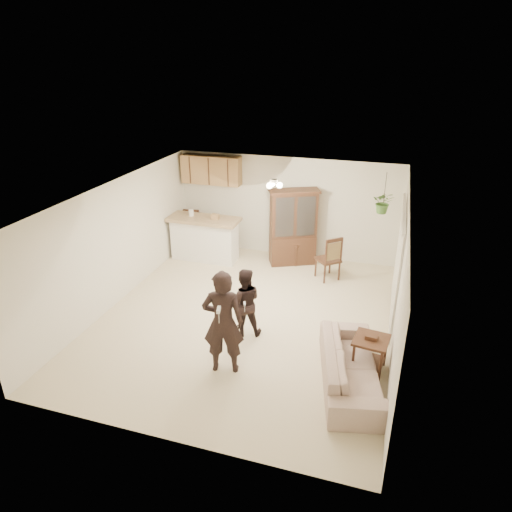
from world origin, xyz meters
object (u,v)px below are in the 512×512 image
(side_table, at_px, (370,354))
(chair_hutch_left, at_px, (294,249))
(sofa, at_px, (351,363))
(child, at_px, (244,301))
(chair_bar, at_px, (190,239))
(china_hutch, at_px, (293,228))
(chair_hutch_right, at_px, (327,266))
(adult, at_px, (223,322))

(side_table, height_order, chair_hutch_left, chair_hutch_left)
(sofa, bearing_deg, child, 55.14)
(side_table, xyz_separation_m, chair_bar, (-4.87, 3.69, -0.01))
(china_hutch, xyz_separation_m, chair_hutch_left, (0.01, 0.10, -0.58))
(chair_bar, relative_size, chair_hutch_right, 0.99)
(adult, height_order, chair_hutch_left, adult)
(china_hutch, distance_m, side_table, 4.31)
(adult, xyz_separation_m, chair_bar, (-2.61, 4.38, -0.61))
(china_hutch, height_order, chair_bar, china_hutch)
(sofa, xyz_separation_m, side_table, (0.26, 0.42, -0.06))
(adult, relative_size, child, 1.33)
(sofa, height_order, adult, adult)
(chair_bar, bearing_deg, china_hutch, -6.56)
(chair_bar, distance_m, chair_hutch_right, 3.74)
(china_hutch, height_order, chair_hutch_left, china_hutch)
(sofa, bearing_deg, chair_bar, 35.67)
(china_hutch, xyz_separation_m, side_table, (2.13, -3.69, -0.61))
(chair_bar, bearing_deg, child, -58.30)
(sofa, bearing_deg, chair_hutch_left, 11.28)
(sofa, distance_m, chair_hutch_left, 4.61)
(child, distance_m, china_hutch, 3.30)
(china_hutch, distance_m, chair_hutch_left, 0.59)
(adult, relative_size, china_hutch, 0.97)
(sofa, xyz_separation_m, chair_hutch_left, (-1.87, 4.22, -0.03))
(child, xyz_separation_m, china_hutch, (0.14, 3.29, 0.24))
(chair_hutch_left, height_order, chair_hutch_right, chair_hutch_left)
(child, xyz_separation_m, chair_hutch_right, (1.10, 2.70, -0.38))
(adult, distance_m, china_hutch, 4.38)
(chair_bar, height_order, chair_hutch_right, chair_hutch_right)
(adult, height_order, chair_bar, adult)
(china_hutch, bearing_deg, chair_bar, 155.00)
(sofa, xyz_separation_m, chair_hutch_right, (-0.92, 3.53, -0.07))
(china_hutch, height_order, side_table, china_hutch)
(adult, height_order, china_hutch, china_hutch)
(child, xyz_separation_m, chair_bar, (-2.59, 3.29, -0.38))
(side_table, relative_size, chair_hutch_left, 0.55)
(china_hutch, relative_size, side_table, 2.82)
(child, height_order, chair_hutch_right, child)
(sofa, distance_m, chair_bar, 6.18)
(sofa, height_order, china_hutch, china_hutch)
(chair_bar, bearing_deg, adult, -65.73)
(sofa, relative_size, chair_hutch_left, 1.57)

